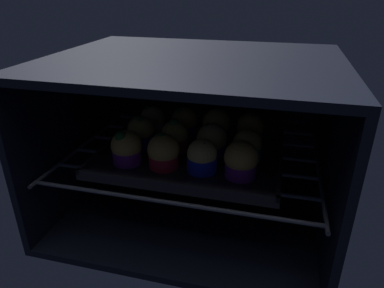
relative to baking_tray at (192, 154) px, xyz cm
name	(u,v)px	position (x,y,z in cm)	size (l,w,h in cm)	color
oven_cavity	(198,134)	(0.00, 5.51, 2.32)	(59.00, 47.00, 37.00)	black
oven_rack	(193,155)	(0.00, 1.27, -1.08)	(54.80, 42.00, 0.80)	#444756
baking_tray	(192,154)	(0.00, 0.00, 0.00)	(38.80, 30.89, 2.20)	black
muffin_row0_col0	(127,148)	(-11.65, -8.26, 3.81)	(6.34, 6.34, 7.39)	#7A238C
muffin_row0_col1	(163,152)	(-3.79, -8.06, 3.76)	(6.45, 6.45, 7.39)	red
muffin_row0_col2	(202,157)	(4.02, -7.66, 3.51)	(5.99, 5.99, 6.65)	#1928B7
muffin_row0_col3	(241,161)	(11.63, -7.97, 3.84)	(6.53, 6.53, 7.28)	#7A238C
muffin_row1_col0	(141,133)	(-11.86, -0.09, 3.82)	(5.99, 5.99, 7.50)	#1928B7
muffin_row1_col1	(174,137)	(-3.97, -0.03, 3.65)	(6.03, 6.03, 7.38)	red
muffin_row1_col2	(212,140)	(4.32, 0.17, 3.63)	(6.57, 6.57, 6.88)	#1928B7
muffin_row1_col3	(247,146)	(11.98, -0.31, 3.41)	(6.00, 6.00, 6.58)	#0C8C84
muffin_row2_col0	(153,121)	(-11.96, 7.85, 3.58)	(5.99, 5.99, 6.84)	silver
muffin_row2_col1	(184,123)	(-4.02, 8.19, 3.84)	(6.35, 6.35, 7.15)	#1928B7
muffin_row2_col2	(216,126)	(3.88, 7.58, 4.03)	(6.58, 6.58, 7.56)	#1928B7
muffin_row2_col3	(250,129)	(11.66, 8.04, 3.74)	(6.15, 6.15, 7.04)	#0C8C84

